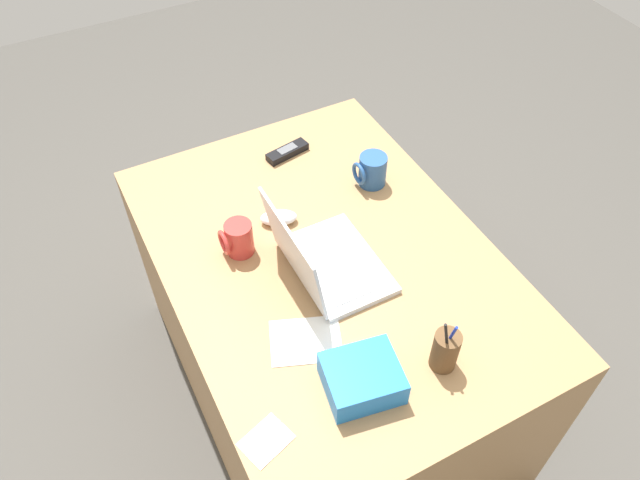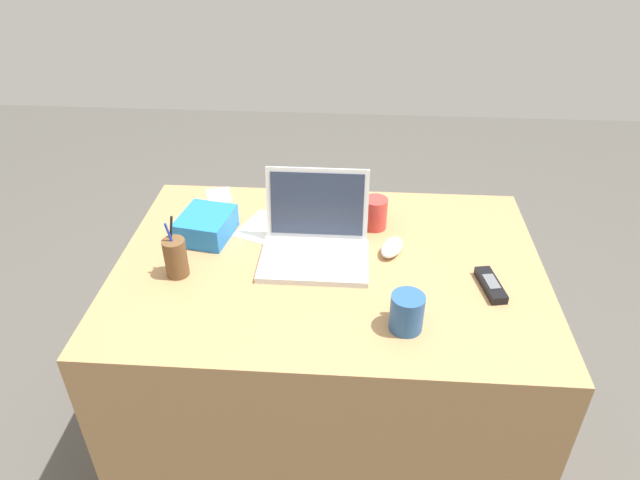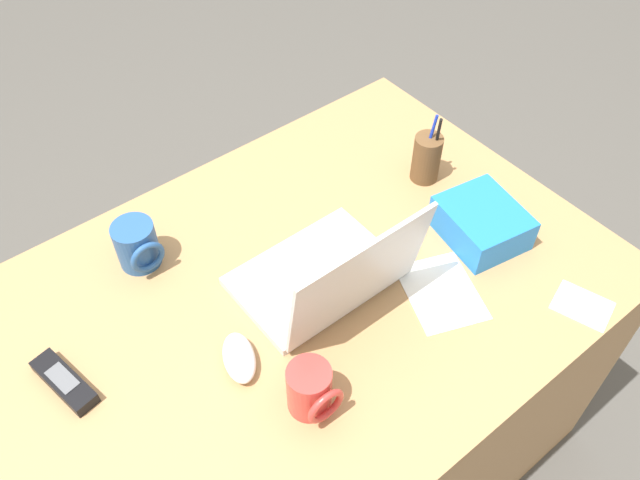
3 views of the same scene
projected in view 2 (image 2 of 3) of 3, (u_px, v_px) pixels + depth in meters
ground_plane at (327, 422)px, 2.10m from camera, size 6.00×6.00×0.00m
desk at (328, 351)px, 1.90m from camera, size 1.25×0.88×0.72m
laptop at (315, 241)px, 1.70m from camera, size 0.32×0.26×0.24m
computer_mouse at (392, 247)px, 1.73m from camera, size 0.09×0.12×0.04m
coffee_mug_white at (407, 311)px, 1.44m from camera, size 0.09×0.10×0.10m
coffee_mug_tall at (375, 212)px, 1.83m from camera, size 0.08×0.09×0.10m
cordless_phone at (491, 285)px, 1.59m from camera, size 0.07×0.15×0.03m
pen_holder at (176, 257)px, 1.62m from camera, size 0.06×0.06×0.18m
snack_bag at (206, 225)px, 1.80m from camera, size 0.18×0.20×0.08m
paper_note_near_laptop at (265, 227)px, 1.86m from camera, size 0.19×0.21×0.00m
paper_note_left at (219, 195)px, 2.03m from camera, size 0.11×0.13×0.00m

